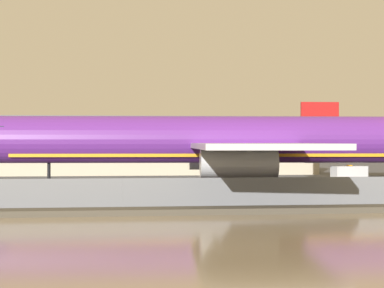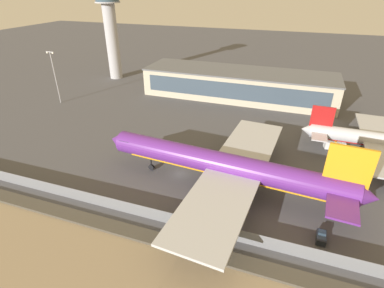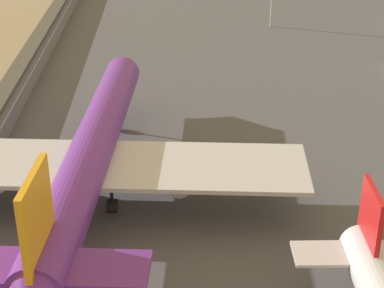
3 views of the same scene
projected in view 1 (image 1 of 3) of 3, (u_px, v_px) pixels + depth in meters
ground_plane at (117, 196)px, 81.31m from camera, size 500.00×500.00×0.00m
shoreline_seawall at (124, 212)px, 60.98m from camera, size 320.00×3.00×0.50m
perimeter_fence at (122, 194)px, 65.44m from camera, size 280.00×0.10×2.75m
cargo_jet_purple at (227, 142)px, 80.98m from camera, size 58.20×50.60×15.62m
ops_van at (350, 173)px, 111.07m from camera, size 5.51×3.07×2.48m
terminal_building at (117, 145)px, 139.08m from camera, size 72.51×20.14×10.45m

